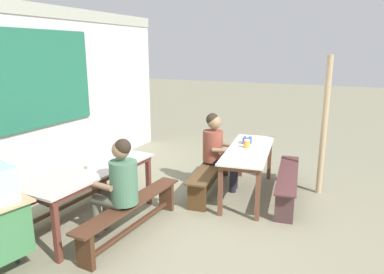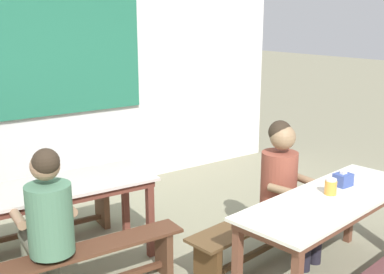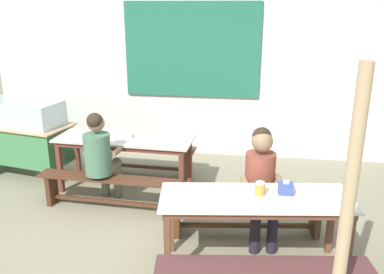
# 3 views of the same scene
# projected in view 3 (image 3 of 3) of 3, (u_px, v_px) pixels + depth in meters

# --- Properties ---
(ground_plane) EXTENTS (40.00, 40.00, 0.00)m
(ground_plane) POSITION_uv_depth(u_px,v_px,m) (146.00, 241.00, 4.44)
(ground_plane) COLOR gray
(backdrop_wall) EXTENTS (6.73, 0.23, 2.91)m
(backdrop_wall) POSITION_uv_depth(u_px,v_px,m) (188.00, 65.00, 6.71)
(backdrop_wall) COLOR silver
(backdrop_wall) RESTS_ON ground_plane
(dining_table_far) EXTENTS (1.89, 0.73, 0.76)m
(dining_table_far) POSITION_uv_depth(u_px,v_px,m) (125.00, 143.00, 5.51)
(dining_table_far) COLOR beige
(dining_table_far) RESTS_ON ground_plane
(dining_table_near) EXTENTS (1.86, 0.86, 0.76)m
(dining_table_near) POSITION_uv_depth(u_px,v_px,m) (255.00, 204.00, 3.82)
(dining_table_near) COLOR silver
(dining_table_near) RESTS_ON ground_plane
(bench_far_back) EXTENTS (1.73, 0.39, 0.43)m
(bench_far_back) POSITION_uv_depth(u_px,v_px,m) (140.00, 154.00, 6.18)
(bench_far_back) COLOR brown
(bench_far_back) RESTS_ON ground_plane
(bench_far_front) EXTENTS (1.84, 0.34, 0.43)m
(bench_far_front) POSITION_uv_depth(u_px,v_px,m) (109.00, 188.00, 5.07)
(bench_far_front) COLOR #4E2E1D
(bench_far_front) RESTS_ON ground_plane
(bench_near_back) EXTENTS (1.81, 0.55, 0.43)m
(bench_near_back) POSITION_uv_depth(u_px,v_px,m) (247.00, 210.00, 4.50)
(bench_near_back) COLOR brown
(bench_near_back) RESTS_ON ground_plane
(food_cart) EXTENTS (1.82, 1.00, 1.14)m
(food_cart) POSITION_uv_depth(u_px,v_px,m) (23.00, 133.00, 6.04)
(food_cart) COLOR #407F4C
(food_cart) RESTS_ON ground_plane
(person_left_back_turned) EXTENTS (0.45, 0.59, 1.25)m
(person_left_back_turned) POSITION_uv_depth(u_px,v_px,m) (100.00, 154.00, 5.03)
(person_left_back_turned) COLOR #636551
(person_left_back_turned) RESTS_ON ground_plane
(person_right_near_table) EXTENTS (0.48, 0.58, 1.25)m
(person_right_near_table) POSITION_uv_depth(u_px,v_px,m) (261.00, 178.00, 4.31)
(person_right_near_table) COLOR black
(person_right_near_table) RESTS_ON ground_plane
(tissue_box) EXTENTS (0.14, 0.12, 0.13)m
(tissue_box) POSITION_uv_depth(u_px,v_px,m) (286.00, 188.00, 3.84)
(tissue_box) COLOR #3B4F98
(tissue_box) RESTS_ON dining_table_near
(condiment_jar) EXTENTS (0.09, 0.09, 0.13)m
(condiment_jar) POSITION_uv_depth(u_px,v_px,m) (260.00, 189.00, 3.81)
(condiment_jar) COLOR orange
(condiment_jar) RESTS_ON dining_table_near
(soup_bowl) EXTENTS (0.15, 0.15, 0.05)m
(soup_bowl) POSITION_uv_depth(u_px,v_px,m) (127.00, 136.00, 5.50)
(soup_bowl) COLOR silver
(soup_bowl) RESTS_ON dining_table_far
(wooden_support_post) EXTENTS (0.09, 0.09, 2.15)m
(wooden_support_post) POSITION_uv_depth(u_px,v_px,m) (345.00, 226.00, 2.67)
(wooden_support_post) COLOR tan
(wooden_support_post) RESTS_ON ground_plane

